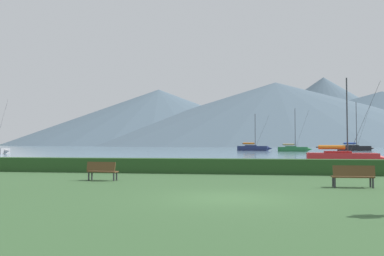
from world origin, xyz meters
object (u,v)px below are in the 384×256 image
sailboat_slip_2 (293,149)px  sailboat_slip_7 (253,148)px  sailboat_slip_6 (355,148)px  sailboat_slip_1 (343,157)px  park_bench_under_tree (102,170)px  park_bench_near_path (353,175)px

sailboat_slip_2 → sailboat_slip_7: bearing=145.8°
sailboat_slip_6 → sailboat_slip_7: size_ratio=1.32×
sailboat_slip_7 → sailboat_slip_6: bearing=16.8°
sailboat_slip_1 → park_bench_under_tree: size_ratio=5.00×
sailboat_slip_2 → sailboat_slip_6: sailboat_slip_6 is taller
sailboat_slip_2 → sailboat_slip_6: size_ratio=0.80×
sailboat_slip_1 → sailboat_slip_2: sailboat_slip_2 is taller
sailboat_slip_6 → park_bench_near_path: 85.68m
sailboat_slip_7 → park_bench_near_path: sailboat_slip_7 is taller
sailboat_slip_1 → park_bench_near_path: (-4.04, -20.44, -0.05)m
park_bench_near_path → sailboat_slip_1: bearing=77.3°
sailboat_slip_1 → sailboat_slip_6: bearing=80.3°
sailboat_slip_6 → park_bench_under_tree: sailboat_slip_6 is taller
park_bench_near_path → park_bench_under_tree: 11.85m
sailboat_slip_2 → park_bench_near_path: (-4.85, -71.95, -0.08)m
sailboat_slip_6 → sailboat_slip_1: bearing=-108.0°
sailboat_slip_7 → sailboat_slip_2: bearing=-33.2°
sailboat_slip_2 → park_bench_under_tree: bearing=-95.2°
sailboat_slip_2 → sailboat_slip_6: bearing=43.7°
sailboat_slip_1 → park_bench_under_tree: bearing=-124.7°
sailboat_slip_2 → park_bench_under_tree: size_ratio=5.99×
sailboat_slip_1 → park_bench_under_tree: sailboat_slip_1 is taller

